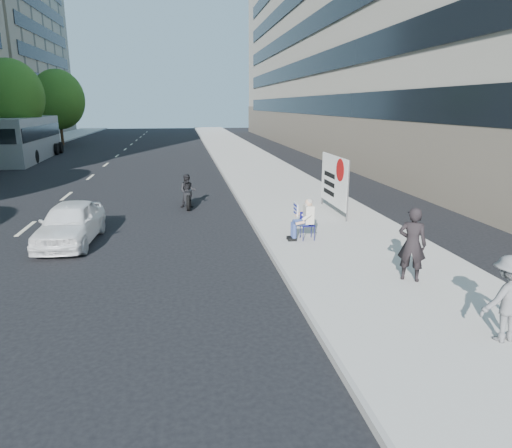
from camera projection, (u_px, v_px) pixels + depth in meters
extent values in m
plane|color=black|center=(235.00, 316.00, 9.40)|extent=(160.00, 160.00, 0.00)
cube|color=#AFACA3|center=(262.00, 172.00, 29.10)|extent=(5.00, 120.00, 0.15)
cube|color=#9E9888|center=(384.00, 37.00, 40.04)|extent=(14.00, 70.00, 20.00)
cylinder|color=#382616|center=(17.00, 141.00, 35.58)|extent=(0.30, 0.30, 2.97)
ellipsoid|color=#265516|center=(11.00, 96.00, 34.72)|extent=(4.80, 4.80, 5.52)
cylinder|color=#382616|center=(62.00, 133.00, 49.00)|extent=(0.30, 0.30, 2.62)
ellipsoid|color=#265516|center=(58.00, 99.00, 48.12)|extent=(5.40, 5.40, 6.21)
cylinder|color=navy|center=(303.00, 234.00, 13.99)|extent=(0.02, 0.02, 0.45)
cylinder|color=navy|center=(314.00, 234.00, 14.04)|extent=(0.02, 0.02, 0.45)
cylinder|color=navy|center=(300.00, 231.00, 14.33)|extent=(0.02, 0.02, 0.45)
cylinder|color=navy|center=(311.00, 231.00, 14.38)|extent=(0.02, 0.02, 0.45)
cube|color=navy|center=(307.00, 225.00, 14.12)|extent=(0.40, 0.40, 0.03)
cube|color=navy|center=(306.00, 218.00, 14.26)|extent=(0.40, 0.02, 0.40)
cylinder|color=navy|center=(301.00, 223.00, 13.97)|extent=(0.44, 0.17, 0.17)
cylinder|color=navy|center=(294.00, 231.00, 14.00)|extent=(0.14, 0.14, 0.46)
cube|color=black|center=(292.00, 239.00, 14.06)|extent=(0.26, 0.11, 0.10)
cylinder|color=navy|center=(300.00, 222.00, 14.16)|extent=(0.44, 0.17, 0.17)
cylinder|color=navy|center=(293.00, 229.00, 14.19)|extent=(0.14, 0.14, 0.46)
cube|color=black|center=(291.00, 238.00, 14.25)|extent=(0.26, 0.11, 0.10)
cube|color=beige|center=(308.00, 214.00, 14.04)|extent=(0.26, 0.42, 0.56)
sphere|color=tan|center=(309.00, 202.00, 13.95)|extent=(0.23, 0.23, 0.23)
ellipsoid|color=gray|center=(309.00, 201.00, 13.94)|extent=(0.22, 0.24, 0.19)
ellipsoid|color=gray|center=(306.00, 205.00, 13.95)|extent=(0.10, 0.14, 0.13)
cylinder|color=beige|center=(307.00, 217.00, 13.80)|extent=(0.30, 0.10, 0.25)
cylinder|color=tan|center=(300.00, 223.00, 13.81)|extent=(0.29, 0.09, 0.14)
cylinder|color=beige|center=(304.00, 212.00, 14.27)|extent=(0.26, 0.20, 0.32)
cylinder|color=tan|center=(299.00, 214.00, 14.41)|extent=(0.30, 0.21, 0.18)
cube|color=white|center=(296.00, 209.00, 14.51)|extent=(0.03, 0.55, 0.40)
imported|color=slate|center=(508.00, 299.00, 7.96)|extent=(1.09, 0.72, 1.58)
imported|color=black|center=(412.00, 244.00, 10.73)|extent=(0.78, 0.71, 1.79)
cylinder|color=#4C4C4C|center=(348.00, 191.00, 16.15)|extent=(0.06, 0.06, 2.20)
cylinder|color=#4C4C4C|center=(323.00, 178.00, 19.02)|extent=(0.06, 0.06, 2.20)
cube|color=white|center=(334.00, 181.00, 17.55)|extent=(0.04, 3.00, 1.90)
cylinder|color=#A50C0C|center=(340.00, 170.00, 16.75)|extent=(0.01, 0.84, 0.84)
cube|color=black|center=(329.00, 175.00, 17.98)|extent=(0.01, 1.30, 0.18)
cube|color=black|center=(329.00, 184.00, 18.07)|extent=(0.01, 1.30, 0.18)
cube|color=black|center=(329.00, 192.00, 18.16)|extent=(0.01, 1.30, 0.18)
imported|color=white|center=(70.00, 223.00, 14.22)|extent=(1.75, 3.92, 1.31)
cylinder|color=black|center=(188.00, 203.00, 18.70)|extent=(0.18, 0.65, 0.64)
cylinder|color=black|center=(188.00, 196.00, 20.03)|extent=(0.18, 0.65, 0.64)
cube|color=black|center=(188.00, 194.00, 19.31)|extent=(0.36, 1.22, 0.35)
imported|color=black|center=(188.00, 191.00, 19.17)|extent=(0.74, 0.60, 1.42)
cube|color=gray|center=(27.00, 139.00, 35.77)|extent=(3.03, 12.10, 3.30)
cube|color=black|center=(8.00, 132.00, 35.44)|extent=(0.57, 11.49, 1.00)
cube|color=black|center=(43.00, 131.00, 35.83)|extent=(0.57, 11.49, 1.00)
cylinder|color=black|center=(27.00, 160.00, 31.96)|extent=(0.29, 1.01, 1.00)
cylinder|color=black|center=(0.00, 157.00, 33.48)|extent=(0.29, 1.01, 1.00)
cylinder|color=black|center=(36.00, 157.00, 33.87)|extent=(0.29, 1.01, 1.00)
cylinder|color=black|center=(26.00, 150.00, 39.22)|extent=(0.29, 1.01, 1.00)
cylinder|color=black|center=(57.00, 149.00, 39.60)|extent=(0.29, 1.01, 1.00)
cylinder|color=black|center=(31.00, 148.00, 40.65)|extent=(0.29, 1.01, 1.00)
cylinder|color=black|center=(61.00, 148.00, 41.03)|extent=(0.29, 1.01, 1.00)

